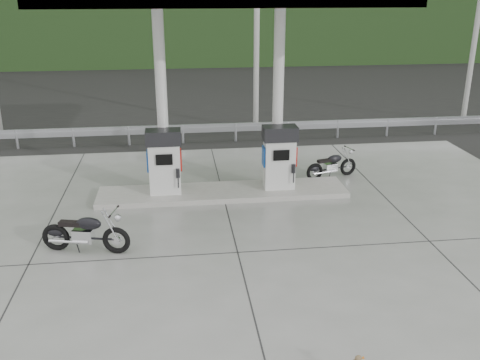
{
  "coord_description": "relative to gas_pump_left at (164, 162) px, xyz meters",
  "views": [
    {
      "loc": [
        -1.25,
        -11.55,
        5.65
      ],
      "look_at": [
        0.3,
        1.0,
        1.0
      ],
      "focal_mm": 40.0,
      "sensor_mm": 36.0,
      "label": 1
    }
  ],
  "objects": [
    {
      "name": "gas_pump_left",
      "position": [
        0.0,
        0.0,
        0.0
      ],
      "size": [
        0.95,
        0.55,
        1.8
      ],
      "primitive_type": null,
      "color": "silver",
      "rests_on": "pump_island"
    },
    {
      "name": "canopy_column_right",
      "position": [
        3.2,
        0.4,
        1.6
      ],
      "size": [
        0.3,
        0.3,
        5.0
      ],
      "primitive_type": "cylinder",
      "color": "white",
      "rests_on": "pump_island"
    },
    {
      "name": "ground",
      "position": [
        1.6,
        -2.5,
        -1.07
      ],
      "size": [
        160.0,
        160.0,
        0.0
      ],
      "primitive_type": "plane",
      "color": "black",
      "rests_on": "ground"
    },
    {
      "name": "utility_pole_c",
      "position": [
        12.6,
        7.0,
        2.93
      ],
      "size": [
        0.22,
        0.22,
        8.0
      ],
      "primitive_type": "cylinder",
      "color": "#999893",
      "rests_on": "ground"
    },
    {
      "name": "motorcycle_right",
      "position": [
        5.05,
        1.02,
        -0.66
      ],
      "size": [
        1.72,
        0.96,
        0.78
      ],
      "primitive_type": null,
      "rotation": [
        0.0,
        0.0,
        0.29
      ],
      "color": "black",
      "rests_on": "forecourt_apron"
    },
    {
      "name": "canopy_column_left",
      "position": [
        0.0,
        0.4,
        1.6
      ],
      "size": [
        0.3,
        0.3,
        5.0
      ],
      "primitive_type": "cylinder",
      "color": "white",
      "rests_on": "pump_island"
    },
    {
      "name": "forecourt_apron",
      "position": [
        1.6,
        -2.5,
        -1.06
      ],
      "size": [
        18.0,
        14.0,
        0.02
      ],
      "primitive_type": "cube",
      "color": "slate",
      "rests_on": "ground"
    },
    {
      "name": "road",
      "position": [
        1.6,
        9.0,
        -1.07
      ],
      "size": [
        60.0,
        7.0,
        0.01
      ],
      "primitive_type": "cube",
      "color": "black",
      "rests_on": "ground"
    },
    {
      "name": "forested_hills",
      "position": [
        1.6,
        57.5,
        -1.07
      ],
      "size": [
        100.0,
        40.0,
        140.0
      ],
      "primitive_type": null,
      "color": "black",
      "rests_on": "ground"
    },
    {
      "name": "gas_pump_right",
      "position": [
        3.2,
        0.0,
        0.0
      ],
      "size": [
        0.95,
        0.55,
        1.8
      ],
      "primitive_type": null,
      "color": "silver",
      "rests_on": "pump_island"
    },
    {
      "name": "pump_island",
      "position": [
        1.6,
        0.0,
        -0.98
      ],
      "size": [
        7.0,
        1.4,
        0.15
      ],
      "primitive_type": "cube",
      "color": "gray",
      "rests_on": "forecourt_apron"
    },
    {
      "name": "tree_band",
      "position": [
        1.6,
        27.5,
        1.93
      ],
      "size": [
        80.0,
        6.0,
        6.0
      ],
      "primitive_type": "cube",
      "color": "black",
      "rests_on": "ground"
    },
    {
      "name": "utility_pole_b",
      "position": [
        3.6,
        7.0,
        2.93
      ],
      "size": [
        0.22,
        0.22,
        8.0
      ],
      "primitive_type": "cylinder",
      "color": "#999893",
      "rests_on": "ground"
    },
    {
      "name": "guardrail",
      "position": [
        1.6,
        5.5,
        -0.36
      ],
      "size": [
        26.0,
        0.16,
        1.42
      ],
      "primitive_type": null,
      "color": "#999BA1",
      "rests_on": "ground"
    },
    {
      "name": "motorcycle_left",
      "position": [
        -1.74,
        -3.03,
        -0.6
      ],
      "size": [
        1.98,
        1.01,
        0.89
      ],
      "primitive_type": null,
      "rotation": [
        0.0,
        0.0,
        -0.23
      ],
      "color": "black",
      "rests_on": "forecourt_apron"
    }
  ]
}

